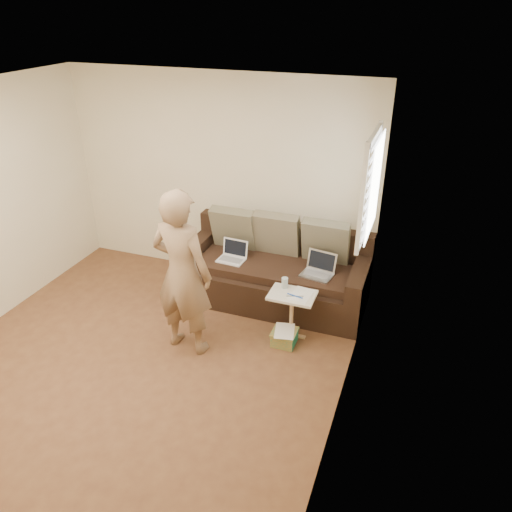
% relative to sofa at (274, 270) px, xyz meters
% --- Properties ---
extents(floor, '(4.50, 4.50, 0.00)m').
position_rel_sofa_xyz_m(floor, '(-0.90, -1.77, -0.42)').
color(floor, brown).
rests_on(floor, ground).
extents(ceiling, '(4.50, 4.50, 0.00)m').
position_rel_sofa_xyz_m(ceiling, '(-0.90, -1.77, 2.18)').
color(ceiling, white).
rests_on(ceiling, wall_back).
extents(wall_back, '(4.00, 0.00, 4.00)m').
position_rel_sofa_xyz_m(wall_back, '(-0.90, 0.48, 0.87)').
color(wall_back, beige).
rests_on(wall_back, ground).
extents(wall_right, '(0.00, 4.50, 4.50)m').
position_rel_sofa_xyz_m(wall_right, '(1.10, -1.77, 0.87)').
color(wall_right, beige).
rests_on(wall_right, ground).
extents(window_blinds, '(0.12, 0.88, 1.08)m').
position_rel_sofa_xyz_m(window_blinds, '(1.05, -0.27, 1.28)').
color(window_blinds, white).
rests_on(window_blinds, wall_right).
extents(sofa, '(2.20, 0.95, 0.85)m').
position_rel_sofa_xyz_m(sofa, '(0.00, 0.00, 0.00)').
color(sofa, black).
rests_on(sofa, ground).
extents(pillow_left, '(0.55, 0.29, 0.57)m').
position_rel_sofa_xyz_m(pillow_left, '(-0.60, 0.20, 0.37)').
color(pillow_left, '#665F4B').
rests_on(pillow_left, sofa).
extents(pillow_mid, '(0.55, 0.27, 0.57)m').
position_rel_sofa_xyz_m(pillow_mid, '(-0.05, 0.23, 0.37)').
color(pillow_mid, '#636147').
rests_on(pillow_mid, sofa).
extents(pillow_right, '(0.55, 0.28, 0.57)m').
position_rel_sofa_xyz_m(pillow_right, '(0.55, 0.22, 0.37)').
color(pillow_right, '#665F4B').
rests_on(pillow_right, sofa).
extents(laptop_silver, '(0.38, 0.31, 0.23)m').
position_rel_sofa_xyz_m(laptop_silver, '(0.54, -0.13, 0.10)').
color(laptop_silver, '#B7BABC').
rests_on(laptop_silver, sofa).
extents(laptop_white, '(0.33, 0.25, 0.23)m').
position_rel_sofa_xyz_m(laptop_white, '(-0.51, -0.13, 0.10)').
color(laptop_white, white).
rests_on(laptop_white, sofa).
extents(person, '(0.69, 0.51, 1.79)m').
position_rel_sofa_xyz_m(person, '(-0.59, -1.17, 0.47)').
color(person, brown).
rests_on(person, ground).
extents(side_table, '(0.49, 0.34, 0.54)m').
position_rel_sofa_xyz_m(side_table, '(0.40, -0.62, -0.16)').
color(side_table, silver).
rests_on(side_table, ground).
extents(drinking_glass, '(0.07, 0.07, 0.12)m').
position_rel_sofa_xyz_m(drinking_glass, '(0.28, -0.53, 0.17)').
color(drinking_glass, silver).
rests_on(drinking_glass, side_table).
extents(scissors, '(0.19, 0.11, 0.02)m').
position_rel_sofa_xyz_m(scissors, '(0.44, -0.67, 0.12)').
color(scissors, silver).
rests_on(scissors, side_table).
extents(paper_on_table, '(0.25, 0.33, 0.00)m').
position_rel_sofa_xyz_m(paper_on_table, '(0.49, -0.61, 0.12)').
color(paper_on_table, white).
rests_on(paper_on_table, side_table).
extents(striped_box, '(0.26, 0.26, 0.17)m').
position_rel_sofa_xyz_m(striped_box, '(0.37, -0.79, -0.34)').
color(striped_box, orange).
rests_on(striped_box, ground).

